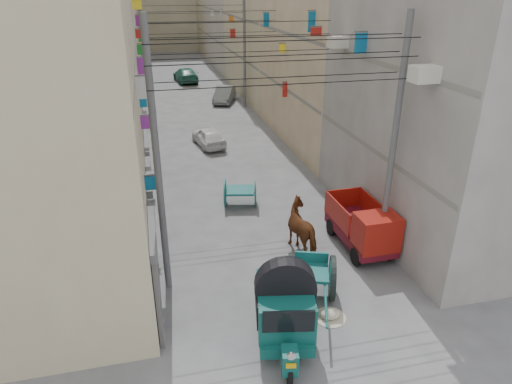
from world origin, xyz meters
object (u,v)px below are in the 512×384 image
object	(u,v)px
distant_car_white	(209,137)
distant_car_green	(186,75)
second_cart	(240,192)
feed_sack	(330,314)
horse	(305,229)
distant_car_grey	(224,94)
tonga_cart	(311,276)
mini_truck	(365,230)
auto_rickshaw	(285,307)

from	to	relation	value
distant_car_white	distant_car_green	xyz separation A→B (m)	(0.56, 19.76, 0.10)
second_cart	distant_car_white	bearing A→B (deg)	103.82
feed_sack	horse	bearing A→B (deg)	82.71
second_cart	horse	world-z (taller)	horse
second_cart	distant_car_grey	world-z (taller)	distant_car_grey
tonga_cart	mini_truck	bearing A→B (deg)	55.39
horse	distant_car_green	size ratio (longest dim) A/B	0.45
mini_truck	horse	bearing A→B (deg)	162.81
tonga_cart	second_cart	size ratio (longest dim) A/B	2.04
tonga_cart	distant_car_grey	world-z (taller)	tonga_cart
second_cart	distant_car_green	bearing A→B (deg)	101.73
mini_truck	second_cart	distance (m)	5.81
auto_rickshaw	distant_car_green	xyz separation A→B (m)	(0.91, 36.24, -0.47)
mini_truck	second_cart	bearing A→B (deg)	125.54
mini_truck	second_cart	size ratio (longest dim) A/B	2.05
mini_truck	distant_car_grey	world-z (taller)	mini_truck
second_cart	distant_car_white	size ratio (longest dim) A/B	0.48
second_cart	auto_rickshaw	bearing A→B (deg)	-81.25
horse	distant_car_grey	xyz separation A→B (m)	(1.11, 22.88, -0.26)
feed_sack	distant_car_grey	world-z (taller)	distant_car_grey
horse	second_cart	bearing A→B (deg)	-82.09
distant_car_green	auto_rickshaw	bearing A→B (deg)	83.05
auto_rickshaw	second_cart	distance (m)	8.31
tonga_cart	horse	distance (m)	2.60
distant_car_grey	distant_car_green	bearing A→B (deg)	123.34
feed_sack	distant_car_green	size ratio (longest dim) A/B	0.12
auto_rickshaw	distant_car_green	world-z (taller)	auto_rickshaw
tonga_cart	mini_truck	xyz separation A→B (m)	(2.67, 1.93, 0.15)
tonga_cart	auto_rickshaw	bearing A→B (deg)	-108.88
horse	distant_car_green	world-z (taller)	horse
horse	distant_car_white	size ratio (longest dim) A/B	0.63
auto_rickshaw	tonga_cart	size ratio (longest dim) A/B	0.88
distant_car_grey	distant_car_green	distance (m)	9.43
distant_car_green	distant_car_grey	bearing A→B (deg)	98.05
auto_rickshaw	horse	world-z (taller)	auto_rickshaw
auto_rickshaw	distant_car_white	distance (m)	16.49
distant_car_grey	distant_car_green	size ratio (longest dim) A/B	0.82
tonga_cart	mini_truck	size ratio (longest dim) A/B	1.00
feed_sack	auto_rickshaw	bearing A→B (deg)	-158.86
second_cart	distant_car_green	world-z (taller)	distant_car_green
auto_rickshaw	distant_car_white	xyz separation A→B (m)	(0.35, 16.48, -0.57)
second_cart	feed_sack	size ratio (longest dim) A/B	2.78
auto_rickshaw	distant_car_grey	size ratio (longest dim) A/B	0.75
tonga_cart	mini_truck	world-z (taller)	mini_truck
mini_truck	distant_car_grey	size ratio (longest dim) A/B	0.86
feed_sack	distant_car_green	bearing A→B (deg)	91.03
mini_truck	second_cart	world-z (taller)	mini_truck
auto_rickshaw	distant_car_white	bearing A→B (deg)	100.02
auto_rickshaw	mini_truck	bearing A→B (deg)	53.32
second_cart	distant_car_grey	xyz separation A→B (m)	(2.58, 18.80, -0.02)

